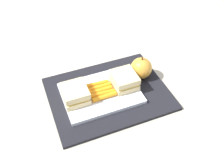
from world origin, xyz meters
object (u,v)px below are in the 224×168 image
object	(u,v)px
sandwich_half_right	(124,80)
sandwich_half_left	(75,94)
food_tray	(101,93)
apple	(141,68)
carrot_sticks_bundle	(101,90)

from	to	relation	value
sandwich_half_right	sandwich_half_left	bearing A→B (deg)	180.00
food_tray	apple	bearing A→B (deg)	11.22
sandwich_half_right	apple	distance (m)	0.08
sandwich_half_right	apple	xyz separation A→B (m)	(0.07, 0.03, 0.00)
carrot_sticks_bundle	food_tray	bearing A→B (deg)	-110.91
sandwich_half_right	food_tray	bearing A→B (deg)	180.00
sandwich_half_left	sandwich_half_right	world-z (taller)	same
sandwich_half_left	apple	size ratio (longest dim) A/B	0.99
carrot_sticks_bundle	apple	bearing A→B (deg)	11.12
food_tray	carrot_sticks_bundle	xyz separation A→B (m)	(0.00, 0.00, 0.01)
food_tray	sandwich_half_left	world-z (taller)	sandwich_half_left
sandwich_half_left	sandwich_half_right	bearing A→B (deg)	0.00
food_tray	apple	distance (m)	0.16
food_tray	sandwich_half_left	distance (m)	0.08
apple	food_tray	bearing A→B (deg)	-168.78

